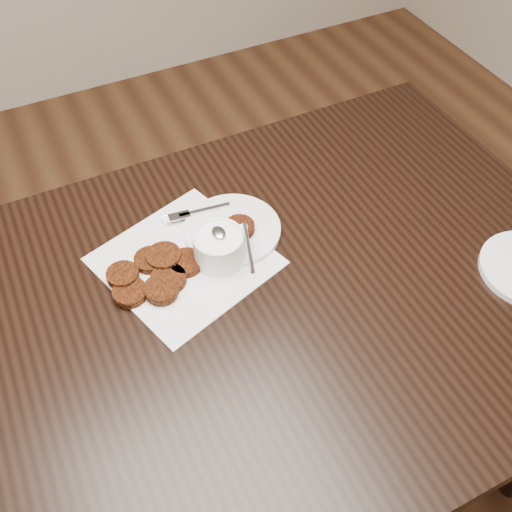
{
  "coord_description": "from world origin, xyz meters",
  "views": [
    {
      "loc": [
        -0.17,
        -0.52,
        1.6
      ],
      "look_at": [
        0.13,
        0.09,
        0.8
      ],
      "focal_mm": 40.79,
      "sensor_mm": 36.0,
      "label": 1
    }
  ],
  "objects_px": {
    "table": "(241,402)",
    "sauce_ramekin": "(218,236)",
    "napkin": "(185,261)",
    "plate_with_patty": "(232,227)"
  },
  "relations": [
    {
      "from": "table",
      "to": "napkin",
      "type": "xyz_separation_m",
      "value": [
        -0.04,
        0.14,
        0.38
      ]
    },
    {
      "from": "sauce_ramekin",
      "to": "plate_with_patty",
      "type": "bearing_deg",
      "value": 47.08
    },
    {
      "from": "napkin",
      "to": "plate_with_patty",
      "type": "distance_m",
      "value": 0.12
    },
    {
      "from": "table",
      "to": "sauce_ramekin",
      "type": "relative_size",
      "value": 10.63
    },
    {
      "from": "table",
      "to": "napkin",
      "type": "bearing_deg",
      "value": 107.67
    },
    {
      "from": "sauce_ramekin",
      "to": "table",
      "type": "bearing_deg",
      "value": -98.57
    },
    {
      "from": "table",
      "to": "sauce_ramekin",
      "type": "bearing_deg",
      "value": 81.43
    },
    {
      "from": "table",
      "to": "napkin",
      "type": "height_order",
      "value": "napkin"
    },
    {
      "from": "napkin",
      "to": "table",
      "type": "bearing_deg",
      "value": -72.33
    },
    {
      "from": "napkin",
      "to": "sauce_ramekin",
      "type": "height_order",
      "value": "sauce_ramekin"
    }
  ]
}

